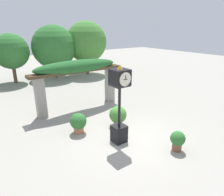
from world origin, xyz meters
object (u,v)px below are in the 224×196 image
object	(u,v)px
pedestal_clock	(119,103)
potted_plant_near_right	(78,122)
potted_plant_far_left	(118,115)
potted_plant_near_left	(178,140)

from	to	relation	value
pedestal_clock	potted_plant_near_right	distance (m)	2.29
potted_plant_near_right	potted_plant_far_left	world-z (taller)	potted_plant_far_left
potted_plant_near_left	potted_plant_near_right	distance (m)	4.26
pedestal_clock	potted_plant_far_left	xyz separation A→B (m)	(0.82, 1.15, -1.17)
potted_plant_near_left	potted_plant_far_left	distance (m)	3.05
potted_plant_near_left	potted_plant_far_left	xyz separation A→B (m)	(-0.60, 2.99, 0.09)
potted_plant_near_right	potted_plant_far_left	distance (m)	1.92
pedestal_clock	potted_plant_far_left	world-z (taller)	pedestal_clock
potted_plant_near_left	potted_plant_near_right	xyz separation A→B (m)	(-2.45, 3.49, 0.05)
potted_plant_far_left	pedestal_clock	bearing A→B (deg)	-125.42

